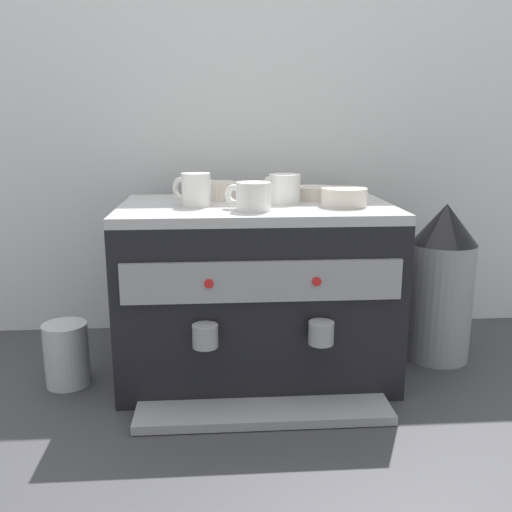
# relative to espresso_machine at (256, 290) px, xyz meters

# --- Properties ---
(ground_plane) EXTENTS (4.00, 4.00, 0.00)m
(ground_plane) POSITION_rel_espresso_machine_xyz_m (0.00, 0.00, -0.22)
(ground_plane) COLOR #38383D
(tiled_backsplash_wall) EXTENTS (2.80, 0.03, 1.11)m
(tiled_backsplash_wall) POSITION_rel_espresso_machine_xyz_m (0.00, 0.35, 0.34)
(tiled_backsplash_wall) COLOR silver
(tiled_backsplash_wall) RESTS_ON ground_plane
(espresso_machine) EXTENTS (0.66, 0.51, 0.44)m
(espresso_machine) POSITION_rel_espresso_machine_xyz_m (0.00, 0.00, 0.00)
(espresso_machine) COLOR black
(espresso_machine) RESTS_ON ground_plane
(ceramic_cup_0) EXTENTS (0.09, 0.10, 0.07)m
(ceramic_cup_0) POSITION_rel_espresso_machine_xyz_m (0.07, 0.02, 0.26)
(ceramic_cup_0) COLOR white
(ceramic_cup_0) RESTS_ON espresso_machine
(ceramic_cup_1) EXTENTS (0.10, 0.09, 0.08)m
(ceramic_cup_1) POSITION_rel_espresso_machine_xyz_m (-0.15, -0.02, 0.26)
(ceramic_cup_1) COLOR white
(ceramic_cup_1) RESTS_ON espresso_machine
(ceramic_cup_2) EXTENTS (0.11, 0.09, 0.06)m
(ceramic_cup_2) POSITION_rel_espresso_machine_xyz_m (-0.02, -0.10, 0.25)
(ceramic_cup_2) COLOR white
(ceramic_cup_2) RESTS_ON espresso_machine
(ceramic_bowl_0) EXTENTS (0.12, 0.12, 0.04)m
(ceramic_bowl_0) POSITION_rel_espresso_machine_xyz_m (-0.10, 0.11, 0.24)
(ceramic_bowl_0) COLOR beige
(ceramic_bowl_0) RESTS_ON espresso_machine
(ceramic_bowl_1) EXTENTS (0.11, 0.11, 0.04)m
(ceramic_bowl_1) POSITION_rel_espresso_machine_xyz_m (0.21, -0.05, 0.24)
(ceramic_bowl_1) COLOR beige
(ceramic_bowl_1) RESTS_ON espresso_machine
(ceramic_bowl_2) EXTENTS (0.10, 0.10, 0.03)m
(ceramic_bowl_2) POSITION_rel_espresso_machine_xyz_m (0.16, 0.08, 0.24)
(ceramic_bowl_2) COLOR beige
(ceramic_bowl_2) RESTS_ON espresso_machine
(coffee_grinder) EXTENTS (0.17, 0.17, 0.43)m
(coffee_grinder) POSITION_rel_espresso_machine_xyz_m (0.50, 0.05, -0.00)
(coffee_grinder) COLOR #939399
(coffee_grinder) RESTS_ON ground_plane
(milk_pitcher) EXTENTS (0.11, 0.11, 0.16)m
(milk_pitcher) POSITION_rel_espresso_machine_xyz_m (-0.47, -0.05, -0.14)
(milk_pitcher) COLOR #B7B7BC
(milk_pitcher) RESTS_ON ground_plane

